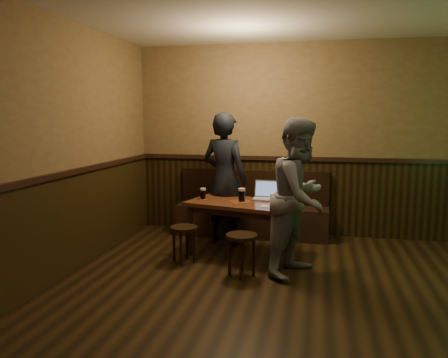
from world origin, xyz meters
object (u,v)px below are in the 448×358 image
person_suit (225,179)px  person_grey (300,197)px  pint_right (273,200)px  stool_left (184,234)px  stool_right (242,243)px  laptop (266,195)px  bench (252,214)px  pint_mid (242,195)px  pub_table (241,209)px  pint_left (203,194)px

person_suit → person_grey: size_ratio=1.04×
pint_right → stool_left: bearing=-165.5°
stool_right → pint_right: bearing=63.4°
laptop → person_grey: 0.89m
stool_left → laptop: laptop is taller
bench → laptop: 0.89m
pint_mid → pint_right: pint_mid is taller
person_suit → stool_right: bearing=128.6°
bench → person_suit: bearing=-121.9°
stool_left → person_suit: bearing=71.5°
pub_table → pint_right: size_ratio=9.44×
laptop → pint_mid: bearing=-135.4°
stool_right → person_grey: person_grey is taller
pint_mid → person_grey: bearing=-34.8°
person_grey → person_suit: bearing=72.2°
pint_right → person_grey: size_ratio=0.09×
stool_left → person_suit: person_suit is taller
pint_right → person_suit: size_ratio=0.08×
bench → laptop: size_ratio=6.23×
pint_left → pint_right: (0.93, -0.24, 0.00)m
bench → pint_right: size_ratio=14.66×
laptop → stool_right: bearing=-94.0°
bench → pint_mid: bench is taller
stool_left → person_grey: 1.45m
stool_right → person_suit: bearing=110.6°
laptop → pub_table: bearing=-136.7°
bench → person_suit: person_suit is taller
stool_right → pint_right: 0.73m
bench → pint_mid: (0.01, -0.95, 0.46)m
pint_mid → person_suit: 0.57m
stool_left → pub_table: bearing=36.3°
person_grey → pint_right: bearing=69.4°
person_suit → pub_table: bearing=142.1°
stool_right → person_grey: (0.61, 0.22, 0.49)m
pint_mid → pint_right: (0.41, -0.18, -0.01)m
pint_left → pint_mid: pint_mid is taller
pint_mid → person_grey: size_ratio=0.10×
pint_mid → laptop: laptop is taller
pint_mid → laptop: 0.37m
pub_table → stool_right: bearing=-65.5°
pint_mid → person_grey: 0.91m
bench → pint_mid: 1.06m
pint_left → person_grey: bearing=-24.5°
stool_right → bench: bearing=94.8°
stool_left → stool_right: bearing=-21.1°
pint_right → laptop: laptop is taller
pint_left → pint_right: pint_right is taller
pint_right → person_grey: (0.33, -0.33, 0.11)m
pint_right → pub_table: bearing=156.4°
pint_left → person_suit: (0.20, 0.40, 0.14)m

